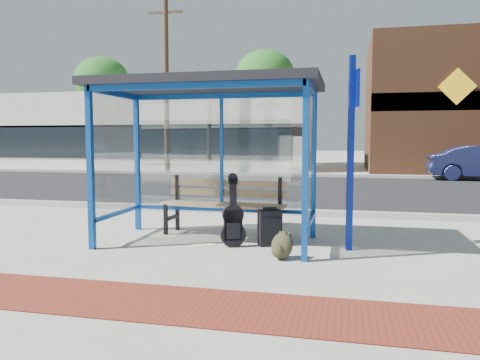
% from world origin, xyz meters
% --- Properties ---
extents(ground, '(120.00, 120.00, 0.00)m').
position_xyz_m(ground, '(0.00, 0.00, 0.00)').
color(ground, '#B2ADA0').
rests_on(ground, ground).
extents(brick_paver_strip, '(60.00, 1.00, 0.01)m').
position_xyz_m(brick_paver_strip, '(0.00, -2.60, 0.01)').
color(brick_paver_strip, maroon).
rests_on(brick_paver_strip, ground).
extents(curb_near, '(60.00, 0.25, 0.12)m').
position_xyz_m(curb_near, '(0.00, 2.90, 0.06)').
color(curb_near, gray).
rests_on(curb_near, ground).
extents(street_asphalt, '(60.00, 10.00, 0.00)m').
position_xyz_m(street_asphalt, '(0.00, 8.00, 0.00)').
color(street_asphalt, black).
rests_on(street_asphalt, ground).
extents(curb_far, '(60.00, 0.25, 0.12)m').
position_xyz_m(curb_far, '(0.00, 13.10, 0.06)').
color(curb_far, gray).
rests_on(curb_far, ground).
extents(far_sidewalk, '(60.00, 4.00, 0.01)m').
position_xyz_m(far_sidewalk, '(0.00, 15.00, 0.00)').
color(far_sidewalk, '#B2ADA0').
rests_on(far_sidewalk, ground).
extents(bus_shelter, '(3.30, 1.80, 2.42)m').
position_xyz_m(bus_shelter, '(0.00, 0.07, 2.07)').
color(bus_shelter, '#0E439A').
rests_on(bus_shelter, ground).
extents(storefront_white, '(18.00, 6.04, 4.00)m').
position_xyz_m(storefront_white, '(-9.00, 17.99, 2.00)').
color(storefront_white, silver).
rests_on(storefront_white, ground).
extents(storefront_brown, '(10.00, 7.08, 6.40)m').
position_xyz_m(storefront_brown, '(8.00, 18.49, 3.20)').
color(storefront_brown, '#59331E').
rests_on(storefront_brown, ground).
extents(tree_left, '(3.60, 3.60, 7.03)m').
position_xyz_m(tree_left, '(-14.00, 22.00, 5.45)').
color(tree_left, '#4C3826').
rests_on(tree_left, ground).
extents(tree_mid, '(3.60, 3.60, 7.03)m').
position_xyz_m(tree_mid, '(-3.00, 22.00, 5.45)').
color(tree_mid, '#4C3826').
rests_on(tree_mid, ground).
extents(utility_pole_west, '(1.60, 0.24, 8.00)m').
position_xyz_m(utility_pole_west, '(-6.00, 13.40, 4.11)').
color(utility_pole_west, '#4C3826').
rests_on(utility_pole_west, ground).
extents(bench, '(2.07, 0.67, 0.96)m').
position_xyz_m(bench, '(0.07, 0.62, 0.54)').
color(bench, black).
rests_on(bench, ground).
extents(guitar_bag, '(0.38, 0.24, 1.01)m').
position_xyz_m(guitar_bag, '(0.42, -0.17, 0.37)').
color(guitar_bag, black).
rests_on(guitar_bag, ground).
extents(suitcase, '(0.38, 0.32, 0.57)m').
position_xyz_m(suitcase, '(0.92, 0.04, 0.26)').
color(suitcase, black).
rests_on(suitcase, ground).
extents(backpack, '(0.36, 0.35, 0.36)m').
position_xyz_m(backpack, '(1.20, -0.71, 0.17)').
color(backpack, '#2B2918').
rests_on(backpack, ground).
extents(sign_post, '(0.15, 0.33, 2.70)m').
position_xyz_m(sign_post, '(2.06, 0.02, 1.52)').
color(sign_post, navy).
rests_on(sign_post, ground).
extents(newspaper_a, '(0.47, 0.47, 0.01)m').
position_xyz_m(newspaper_a, '(-1.03, -0.32, 0.00)').
color(newspaper_a, white).
rests_on(newspaper_a, ground).
extents(newspaper_b, '(0.43, 0.41, 0.01)m').
position_xyz_m(newspaper_b, '(-0.04, -0.14, 0.00)').
color(newspaper_b, white).
rests_on(newspaper_b, ground).
extents(newspaper_c, '(0.49, 0.44, 0.01)m').
position_xyz_m(newspaper_c, '(-0.85, 0.34, 0.00)').
color(newspaper_c, white).
rests_on(newspaper_c, ground).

